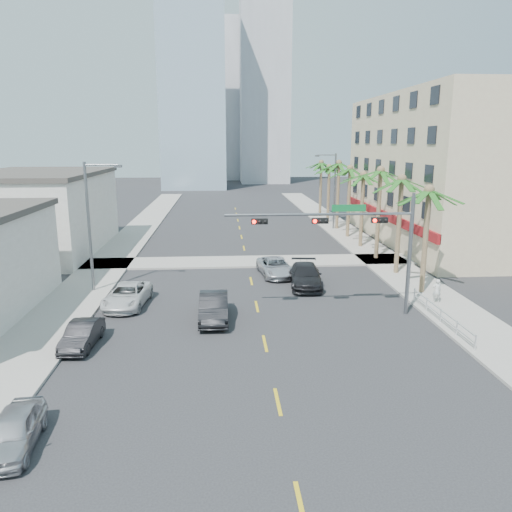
# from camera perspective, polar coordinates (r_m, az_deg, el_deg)

# --- Properties ---
(ground) EXTENTS (260.00, 260.00, 0.00)m
(ground) POSITION_cam_1_polar(r_m,az_deg,el_deg) (22.84, 1.92, -13.86)
(ground) COLOR #262628
(ground) RESTS_ON ground
(sidewalk_right) EXTENTS (4.00, 120.00, 0.15)m
(sidewalk_right) POSITION_cam_1_polar(r_m,az_deg,el_deg) (43.90, 14.96, -0.98)
(sidewalk_right) COLOR gray
(sidewalk_right) RESTS_ON ground
(sidewalk_left) EXTENTS (4.00, 120.00, 0.15)m
(sidewalk_left) POSITION_cam_1_polar(r_m,az_deg,el_deg) (42.71, -17.18, -1.50)
(sidewalk_left) COLOR gray
(sidewalk_left) RESTS_ON ground
(sidewalk_cross) EXTENTS (80.00, 4.00, 0.15)m
(sidewalk_cross) POSITION_cam_1_polar(r_m,az_deg,el_deg) (43.55, -1.02, -0.64)
(sidewalk_cross) COLOR gray
(sidewalk_cross) RESTS_ON ground
(building_right) EXTENTS (15.25, 28.00, 15.00)m
(building_right) POSITION_cam_1_polar(r_m,az_deg,el_deg) (55.85, 21.95, 9.14)
(building_right) COLOR #C9AF8D
(building_right) RESTS_ON ground
(building_left_far) EXTENTS (11.00, 18.00, 7.20)m
(building_left_far) POSITION_cam_1_polar(r_m,az_deg,el_deg) (51.74, -23.60, 4.42)
(building_left_far) COLOR beige
(building_left_far) RESTS_ON ground
(tower_far_left) EXTENTS (14.00, 14.00, 48.00)m
(tower_far_left) POSITION_cam_1_polar(r_m,az_deg,el_deg) (116.24, -7.25, 19.60)
(tower_far_left) COLOR #99B2C6
(tower_far_left) RESTS_ON ground
(tower_far_right) EXTENTS (12.00, 12.00, 60.00)m
(tower_far_right) POSITION_cam_1_polar(r_m,az_deg,el_deg) (132.23, 0.98, 21.49)
(tower_far_right) COLOR #ADADB2
(tower_far_right) RESTS_ON ground
(tower_far_center) EXTENTS (16.00, 16.00, 42.00)m
(tower_far_center) POSITION_cam_1_polar(r_m,az_deg,el_deg) (145.68, -4.49, 17.10)
(tower_far_center) COLOR #ADADB2
(tower_far_center) RESTS_ON ground
(traffic_signal_mast) EXTENTS (11.12, 0.54, 7.20)m
(traffic_signal_mast) POSITION_cam_1_polar(r_m,az_deg,el_deg) (29.79, 11.56, 2.55)
(traffic_signal_mast) COLOR slate
(traffic_signal_mast) RESTS_ON ground
(palm_tree_0) EXTENTS (4.80, 4.80, 7.80)m
(palm_tree_0) POSITION_cam_1_polar(r_m,az_deg,el_deg) (35.23, 19.17, 6.99)
(palm_tree_0) COLOR brown
(palm_tree_0) RESTS_ON ground
(palm_tree_1) EXTENTS (4.80, 4.80, 8.16)m
(palm_tree_1) POSITION_cam_1_polar(r_m,az_deg,el_deg) (40.02, 16.32, 8.32)
(palm_tree_1) COLOR brown
(palm_tree_1) RESTS_ON ground
(palm_tree_2) EXTENTS (4.80, 4.80, 8.52)m
(palm_tree_2) POSITION_cam_1_polar(r_m,az_deg,el_deg) (44.91, 14.06, 9.34)
(palm_tree_2) COLOR brown
(palm_tree_2) RESTS_ON ground
(palm_tree_3) EXTENTS (4.80, 4.80, 7.80)m
(palm_tree_3) POSITION_cam_1_polar(r_m,az_deg,el_deg) (49.92, 12.18, 8.95)
(palm_tree_3) COLOR brown
(palm_tree_3) RESTS_ON ground
(palm_tree_4) EXTENTS (4.80, 4.80, 8.16)m
(palm_tree_4) POSITION_cam_1_polar(r_m,az_deg,el_deg) (54.91, 10.70, 9.72)
(palm_tree_4) COLOR brown
(palm_tree_4) RESTS_ON ground
(palm_tree_5) EXTENTS (4.80, 4.80, 8.52)m
(palm_tree_5) POSITION_cam_1_polar(r_m,az_deg,el_deg) (59.93, 9.46, 10.35)
(palm_tree_5) COLOR brown
(palm_tree_5) RESTS_ON ground
(palm_tree_6) EXTENTS (4.80, 4.80, 7.80)m
(palm_tree_6) POSITION_cam_1_polar(r_m,az_deg,el_deg) (65.03, 8.37, 9.96)
(palm_tree_6) COLOR brown
(palm_tree_6) RESTS_ON ground
(palm_tree_7) EXTENTS (4.80, 4.80, 8.16)m
(palm_tree_7) POSITION_cam_1_polar(r_m,az_deg,el_deg) (70.10, 7.47, 10.48)
(palm_tree_7) COLOR brown
(palm_tree_7) RESTS_ON ground
(streetlight_left) EXTENTS (2.55, 0.25, 9.00)m
(streetlight_left) POSITION_cam_1_polar(r_m,az_deg,el_deg) (35.79, -18.27, 3.86)
(streetlight_left) COLOR slate
(streetlight_left) RESTS_ON ground
(streetlight_right) EXTENTS (2.55, 0.25, 9.00)m
(streetlight_right) POSITION_cam_1_polar(r_m,az_deg,el_deg) (59.97, 8.79, 7.77)
(streetlight_right) COLOR slate
(streetlight_right) RESTS_ON ground
(guardrail) EXTENTS (0.08, 8.08, 1.00)m
(guardrail) POSITION_cam_1_polar(r_m,az_deg,el_deg) (30.63, 20.38, -6.22)
(guardrail) COLOR silver
(guardrail) RESTS_ON ground
(car_parked_near) EXTENTS (1.86, 3.95, 1.31)m
(car_parked_near) POSITION_cam_1_polar(r_m,az_deg,el_deg) (19.86, -25.95, -17.52)
(car_parked_near) COLOR #B7B7BC
(car_parked_near) RESTS_ON ground
(car_parked_mid) EXTENTS (1.56, 3.93, 1.27)m
(car_parked_mid) POSITION_cam_1_polar(r_m,az_deg,el_deg) (27.36, -19.27, -8.49)
(car_parked_mid) COLOR black
(car_parked_mid) RESTS_ON ground
(car_parked_far) EXTENTS (2.82, 5.27, 1.41)m
(car_parked_far) POSITION_cam_1_polar(r_m,az_deg,el_deg) (33.02, -14.50, -4.38)
(car_parked_far) COLOR silver
(car_parked_far) RESTS_ON ground
(car_lane_left) EXTENTS (1.67, 4.79, 1.58)m
(car_lane_left) POSITION_cam_1_polar(r_m,az_deg,el_deg) (29.57, -4.86, -5.87)
(car_lane_left) COLOR black
(car_lane_left) RESTS_ON ground
(car_lane_center) EXTENTS (2.88, 5.26, 1.40)m
(car_lane_center) POSITION_cam_1_polar(r_m,az_deg,el_deg) (39.17, 2.24, -1.26)
(car_lane_center) COLOR silver
(car_lane_center) RESTS_ON ground
(car_lane_right) EXTENTS (2.74, 5.63, 1.58)m
(car_lane_right) POSITION_cam_1_polar(r_m,az_deg,el_deg) (36.45, 5.70, -2.25)
(car_lane_right) COLOR black
(car_lane_right) RESTS_ON ground
(pedestrian) EXTENTS (0.59, 0.41, 1.56)m
(pedestrian) POSITION_cam_1_polar(r_m,az_deg,el_deg) (34.21, 19.96, -3.76)
(pedestrian) COLOR silver
(pedestrian) RESTS_ON sidewalk_right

